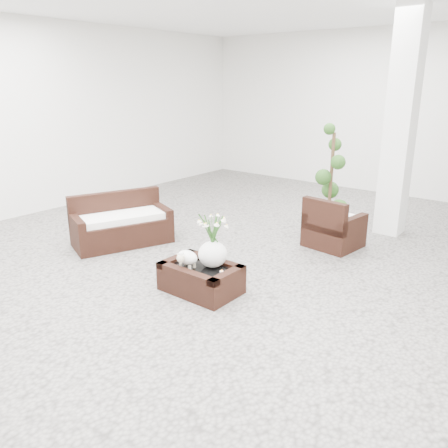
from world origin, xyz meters
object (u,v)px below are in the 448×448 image
Objects in this scene: coffee_table at (201,279)px; armchair at (334,222)px; loveseat at (121,220)px; topiary at (331,177)px.

armchair reaches higher than coffee_table.
coffee_table is at bearing 84.74° from armchair.
armchair is at bearing -31.60° from loveseat.
armchair is 0.53× the size of loveseat.
armchair is 1.11m from topiary.
topiary is (2.08, 2.79, 0.47)m from loveseat.
loveseat is 3.51m from topiary.
coffee_table is at bearing -90.51° from topiary.
coffee_table is 2.50m from armchair.
loveseat is at bearing -126.62° from topiary.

